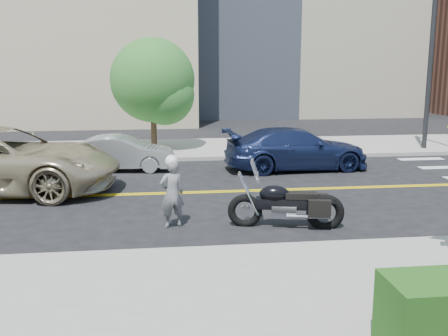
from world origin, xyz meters
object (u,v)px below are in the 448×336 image
motorcycle (287,194)px  suv (0,160)px  parked_car_silver (121,153)px  parked_car_blue (296,149)px  motorcyclist (172,191)px

motorcycle → suv: suv is taller
parked_car_silver → parked_car_blue: size_ratio=0.73×
motorcycle → parked_car_blue: 6.78m
motorcyclist → parked_car_silver: size_ratio=0.46×
motorcyclist → motorcycle: (2.62, -0.32, -0.06)m
motorcycle → parked_car_silver: size_ratio=0.69×
motorcycle → suv: (-7.55, 4.30, 0.17)m
motorcycle → parked_car_blue: bearing=84.8°
suv → motorcyclist: bearing=-120.6°
motorcycle → parked_car_silver: 8.26m
motorcycle → parked_car_blue: motorcycle is taller
motorcyclist → suv: (-4.92, 3.98, 0.11)m
parked_car_silver → parked_car_blue: (6.19, -0.59, 0.13)m
motorcyclist → motorcycle: 2.64m
motorcyclist → motorcycle: size_ratio=0.66×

